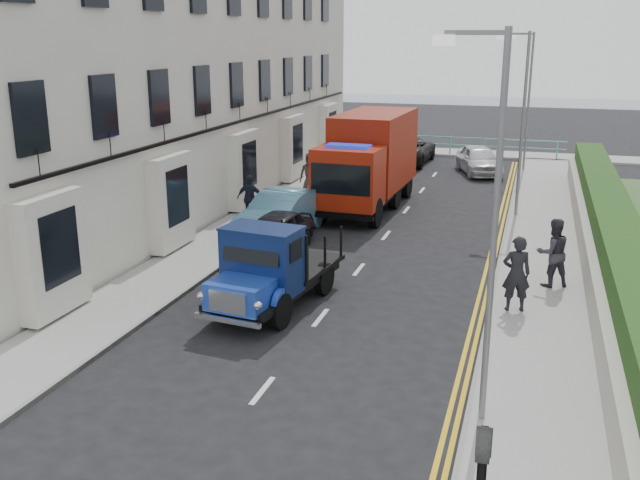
{
  "coord_description": "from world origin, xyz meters",
  "views": [
    {
      "loc": [
        4.86,
        -13.98,
        6.87
      ],
      "look_at": [
        -0.66,
        4.13,
        1.4
      ],
      "focal_mm": 40.0,
      "sensor_mm": 36.0,
      "label": 1
    }
  ],
  "objects_px": {
    "bedford_lorry": "(266,274)",
    "red_lorry": "(369,159)",
    "lamp_mid": "(520,114)",
    "lamp_near": "(488,212)",
    "lamp_far": "(527,94)",
    "parked_car_front": "(275,233)",
    "pedestrian_east_near": "(516,274)"
  },
  "relations": [
    {
      "from": "lamp_near",
      "to": "parked_car_front",
      "type": "bearing_deg",
      "value": 128.89
    },
    {
      "from": "bedford_lorry",
      "to": "pedestrian_east_near",
      "type": "xyz_separation_m",
      "value": [
        6.09,
        1.68,
        0.06
      ]
    },
    {
      "from": "lamp_mid",
      "to": "pedestrian_east_near",
      "type": "height_order",
      "value": "lamp_mid"
    },
    {
      "from": "lamp_near",
      "to": "lamp_far",
      "type": "height_order",
      "value": "same"
    },
    {
      "from": "lamp_near",
      "to": "lamp_mid",
      "type": "xyz_separation_m",
      "value": [
        0.0,
        16.0,
        0.0
      ]
    },
    {
      "from": "bedford_lorry",
      "to": "parked_car_front",
      "type": "xyz_separation_m",
      "value": [
        -1.63,
        5.03,
        -0.39
      ]
    },
    {
      "from": "bedford_lorry",
      "to": "lamp_near",
      "type": "bearing_deg",
      "value": -27.87
    },
    {
      "from": "pedestrian_east_near",
      "to": "lamp_mid",
      "type": "bearing_deg",
      "value": -100.89
    },
    {
      "from": "lamp_near",
      "to": "parked_car_front",
      "type": "xyz_separation_m",
      "value": [
        -7.26,
        9.0,
        -3.34
      ]
    },
    {
      "from": "lamp_mid",
      "to": "lamp_far",
      "type": "relative_size",
      "value": 1.0
    },
    {
      "from": "red_lorry",
      "to": "lamp_mid",
      "type": "bearing_deg",
      "value": 2.73
    },
    {
      "from": "bedford_lorry",
      "to": "red_lorry",
      "type": "height_order",
      "value": "red_lorry"
    },
    {
      "from": "lamp_near",
      "to": "lamp_far",
      "type": "bearing_deg",
      "value": 90.0
    },
    {
      "from": "lamp_mid",
      "to": "red_lorry",
      "type": "distance_m",
      "value": 6.09
    },
    {
      "from": "lamp_far",
      "to": "red_lorry",
      "type": "xyz_separation_m",
      "value": [
        -5.76,
        -10.06,
        -1.97
      ]
    },
    {
      "from": "parked_car_front",
      "to": "lamp_mid",
      "type": "bearing_deg",
      "value": 48.58
    },
    {
      "from": "lamp_mid",
      "to": "lamp_far",
      "type": "bearing_deg",
      "value": 90.0
    },
    {
      "from": "lamp_near",
      "to": "bedford_lorry",
      "type": "relative_size",
      "value": 1.41
    },
    {
      "from": "lamp_far",
      "to": "red_lorry",
      "type": "distance_m",
      "value": 11.76
    },
    {
      "from": "lamp_far",
      "to": "parked_car_front",
      "type": "distance_m",
      "value": 18.78
    },
    {
      "from": "lamp_mid",
      "to": "pedestrian_east_near",
      "type": "xyz_separation_m",
      "value": [
        0.46,
        -10.35,
        -2.9
      ]
    },
    {
      "from": "lamp_mid",
      "to": "parked_car_front",
      "type": "height_order",
      "value": "lamp_mid"
    },
    {
      "from": "lamp_far",
      "to": "parked_car_front",
      "type": "bearing_deg",
      "value": -113.12
    },
    {
      "from": "lamp_mid",
      "to": "red_lorry",
      "type": "bearing_deg",
      "value": -179.37
    },
    {
      "from": "lamp_near",
      "to": "red_lorry",
      "type": "distance_m",
      "value": 17.06
    },
    {
      "from": "red_lorry",
      "to": "parked_car_front",
      "type": "bearing_deg",
      "value": -100.11
    },
    {
      "from": "red_lorry",
      "to": "lamp_far",
      "type": "bearing_deg",
      "value": 62.31
    },
    {
      "from": "lamp_mid",
      "to": "lamp_near",
      "type": "bearing_deg",
      "value": -90.0
    },
    {
      "from": "red_lorry",
      "to": "pedestrian_east_near",
      "type": "relative_size",
      "value": 3.77
    },
    {
      "from": "parked_car_front",
      "to": "bedford_lorry",
      "type": "bearing_deg",
      "value": -67.41
    },
    {
      "from": "bedford_lorry",
      "to": "red_lorry",
      "type": "xyz_separation_m",
      "value": [
        -0.13,
        11.97,
        0.99
      ]
    },
    {
      "from": "lamp_far",
      "to": "parked_car_front",
      "type": "height_order",
      "value": "lamp_far"
    }
  ]
}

